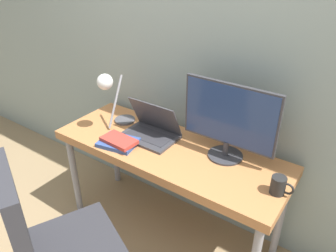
# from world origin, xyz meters

# --- Properties ---
(wall_back) EXTENTS (8.00, 0.05, 2.60)m
(wall_back) POSITION_xyz_m (0.00, 0.64, 1.30)
(wall_back) COLOR gray
(wall_back) RESTS_ON ground_plane
(desk) EXTENTS (1.58, 0.58, 0.75)m
(desk) POSITION_xyz_m (0.00, 0.29, 0.68)
(desk) COLOR #B77542
(desk) RESTS_ON ground_plane
(laptop) EXTENTS (0.38, 0.26, 0.25)m
(laptop) POSITION_xyz_m (-0.18, 0.34, 0.80)
(laptop) COLOR #38383D
(laptop) RESTS_ON desk
(monitor) EXTENTS (0.59, 0.22, 0.49)m
(monitor) POSITION_xyz_m (0.35, 0.41, 1.01)
(monitor) COLOR #333338
(monitor) RESTS_ON desk
(desk_lamp) EXTENTS (0.15, 0.29, 0.42)m
(desk_lamp) POSITION_xyz_m (-0.48, 0.28, 1.03)
(desk_lamp) COLOR #4C4C51
(desk_lamp) RESTS_ON desk
(office_chair) EXTENTS (0.64, 0.65, 1.06)m
(office_chair) POSITION_xyz_m (-0.13, -0.57, 0.58)
(office_chair) COLOR black
(office_chair) RESTS_ON ground_plane
(book_stack) EXTENTS (0.27, 0.23, 0.05)m
(book_stack) POSITION_xyz_m (-0.29, 0.13, 0.77)
(book_stack) COLOR #334C8C
(book_stack) RESTS_ON desk
(tv_remote) EXTENTS (0.08, 0.16, 0.02)m
(tv_remote) POSITION_xyz_m (-0.29, 0.12, 0.76)
(tv_remote) COLOR #4C4C51
(tv_remote) RESTS_ON desk
(mug) EXTENTS (0.13, 0.08, 0.10)m
(mug) POSITION_xyz_m (0.74, 0.25, 0.80)
(mug) COLOR black
(mug) RESTS_ON desk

